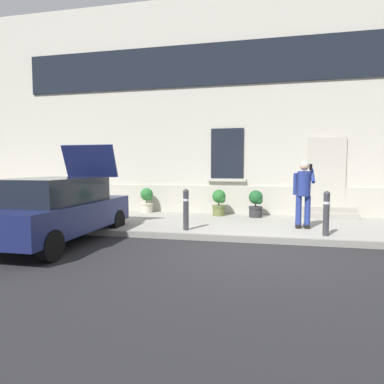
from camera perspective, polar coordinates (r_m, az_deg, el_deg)
The scene contains 12 objects.
ground_plane at distance 6.86m, azimuth 10.26°, elevation -10.43°, with size 80.00×80.00×0.00m, color #232326.
sidewalk at distance 9.58m, azimuth 10.78°, elevation -5.74°, with size 24.00×3.60×0.15m, color #99968E.
curb_edge at distance 7.75m, azimuth 10.48°, elevation -8.13°, with size 24.00×0.12×0.15m, color gray.
building_facade at distance 12.08m, azimuth 11.32°, elevation 13.75°, with size 24.00×1.52×7.50m.
entrance_stoop at distance 11.25m, azimuth 22.40°, elevation -3.41°, with size 1.77×0.64×0.32m.
hatchback_car_navy at distance 8.11m, azimuth -22.41°, elevation -2.65°, with size 1.81×4.07×2.34m.
bollard_near_person at distance 8.18m, azimuth 22.37°, elevation -3.19°, with size 0.15×0.15×1.04m.
bollard_far_left at distance 8.25m, azimuth -1.07°, elevation -2.80°, with size 0.15×0.15×1.04m.
person_on_phone at distance 8.89m, azimuth 18.87°, elevation 0.32°, with size 0.51×0.47×1.75m.
planter_cream at distance 11.56m, azimuth -7.86°, elevation -1.31°, with size 0.44×0.44×0.86m.
planter_olive at distance 10.74m, azimuth 4.74°, elevation -1.72°, with size 0.44×0.44×0.86m.
planter_charcoal at distance 10.57m, azimuth 11.08°, elevation -1.89°, with size 0.44×0.44×0.86m.
Camera 1 is at (0.18, -6.63, 1.75)m, focal length 30.60 mm.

